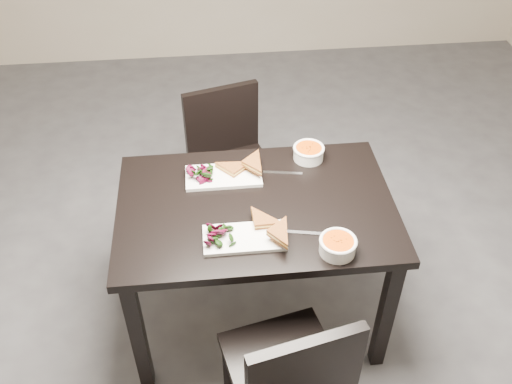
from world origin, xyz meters
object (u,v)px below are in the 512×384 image
Objects in this scene: soup_bowl_near at (338,245)px; plate_far at (224,176)px; soup_bowl_far at (309,152)px; chair_far at (229,155)px; plate_near at (244,238)px; chair_near at (291,374)px; table at (256,221)px.

soup_bowl_near is 0.44× the size of plate_far.
soup_bowl_near is 0.61m from soup_bowl_far.
chair_far is at bearing 109.66° from soup_bowl_near.
plate_near is at bearing -124.71° from soup_bowl_far.
soup_bowl_far is (-0.01, 0.61, -0.00)m from soup_bowl_near.
soup_bowl_far is (0.22, 0.97, 0.30)m from chair_near.
plate_far reaches higher than table.
chair_far is (-0.14, 1.38, 0.00)m from chair_near.
soup_bowl_far reaches higher than plate_near.
soup_bowl_far is at bearing 55.29° from plate_near.
table is 1.41× the size of chair_near.
chair_near is at bearing -77.55° from plate_far.
soup_bowl_near and soup_bowl_far have the same top height.
chair_near is 2.48× the size of plate_far.
plate_far is (-0.19, 0.86, 0.27)m from chair_near.
chair_far reaches higher than soup_bowl_near.
soup_bowl_near reaches higher than table.
table is 0.45m from soup_bowl_near.
table is at bearing 71.56° from plate_near.
soup_bowl_near is (0.36, -0.11, 0.03)m from plate_near.
soup_bowl_near is (0.36, -1.02, 0.30)m from chair_far.
plate_far is at bearing 98.51° from plate_near.
chair_far reaches higher than table.
chair_far is 2.56× the size of plate_near.
chair_far is 0.96m from plate_near.
soup_bowl_near reaches higher than plate_near.
chair_near is 1.38m from chair_far.
soup_bowl_far is at bearing 90.83° from soup_bowl_near.
table is at bearing -133.20° from soup_bowl_far.
soup_bowl_near is at bearing -86.09° from chair_far.
plate_far is 0.42m from soup_bowl_far.
soup_bowl_near is (0.23, 0.36, 0.30)m from chair_near.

